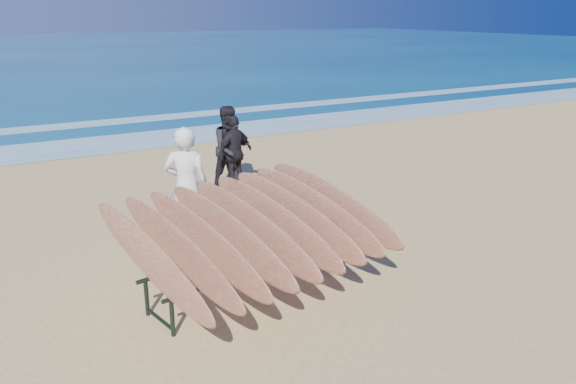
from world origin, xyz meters
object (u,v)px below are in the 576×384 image
object	(u,v)px
surfboard_rack	(253,228)
person_white	(187,185)
person_dark_a	(231,148)
person_dark_b	(235,153)

from	to	relation	value
surfboard_rack	person_white	world-z (taller)	person_white
person_white	person_dark_a	xyz separation A→B (m)	(1.84, 2.37, -0.07)
surfboard_rack	person_dark_a	bearing A→B (deg)	58.37
surfboard_rack	person_dark_b	size ratio (longest dim) A/B	2.23
person_dark_a	person_dark_b	xyz separation A→B (m)	(0.05, -0.08, -0.09)
surfboard_rack	person_dark_b	distance (m)	4.74
person_dark_a	person_white	bearing A→B (deg)	-133.36
surfboard_rack	person_white	distance (m)	2.14
person_white	person_dark_a	size ratio (longest dim) A/B	1.08
surfboard_rack	person_dark_a	xyz separation A→B (m)	(1.66, 4.50, -0.00)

